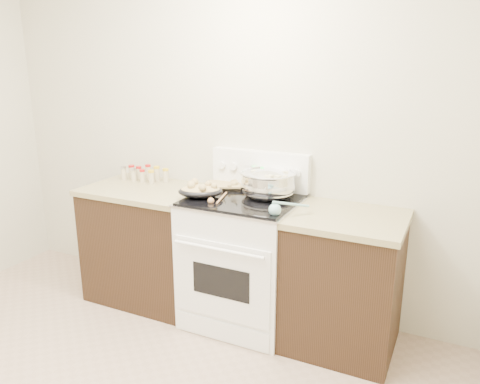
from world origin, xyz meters
The scene contains 10 objects.
room_shell centered at (0.00, 0.00, 1.70)m, with size 4.10×3.60×2.75m.
counter_left centered at (-0.48, 1.43, 0.46)m, with size 0.93×0.67×0.92m.
counter_right centered at (1.08, 1.43, 0.46)m, with size 0.73×0.67×0.92m.
kitchen_range centered at (0.35, 1.42, 0.49)m, with size 0.78×0.73×1.22m.
mixing_bowl centered at (0.49, 1.53, 1.03)m, with size 0.40×0.40×0.23m.
roasting_pan centered at (0.07, 1.31, 0.99)m, with size 0.38×0.33×0.12m.
baking_sheet centered at (0.14, 1.63, 0.96)m, with size 0.43×0.37×0.06m.
wooden_spoon centered at (0.21, 1.27, 0.95)m, with size 0.08×0.26×0.04m.
blue_ladle centered at (0.69, 1.19, 0.98)m, with size 0.21×0.22×0.10m.
spice_jars centered at (-0.62, 1.59, 0.98)m, with size 0.39×0.15×0.12m.
Camera 1 is at (1.68, -1.39, 1.87)m, focal length 35.00 mm.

